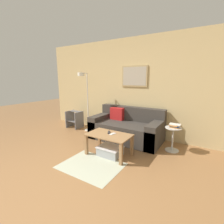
{
  "coord_description": "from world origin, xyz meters",
  "views": [
    {
      "loc": [
        1.92,
        -1.1,
        1.53
      ],
      "look_at": [
        0.2,
        1.66,
        0.85
      ],
      "focal_mm": 26.0,
      "sensor_mm": 36.0,
      "label": 1
    }
  ],
  "objects": [
    {
      "name": "storage_bin",
      "position": [
        0.29,
        1.46,
        0.09
      ],
      "size": [
        0.47,
        0.37,
        0.19
      ],
      "color": "#9EA3A8",
      "rests_on": "ground_plane"
    },
    {
      "name": "floor_lamp",
      "position": [
        -1.13,
        2.34,
        1.11
      ],
      "size": [
        0.23,
        0.45,
        1.68
      ],
      "color": "white",
      "rests_on": "ground_plane"
    },
    {
      "name": "step_stool",
      "position": [
        -1.68,
        2.46,
        0.28
      ],
      "size": [
        0.43,
        0.37,
        0.52
      ],
      "color": "slate",
      "rests_on": "ground_plane"
    },
    {
      "name": "side_table",
      "position": [
        1.3,
        2.34,
        0.31
      ],
      "size": [
        0.34,
        0.34,
        0.52
      ],
      "color": "silver",
      "rests_on": "ground_plane"
    },
    {
      "name": "cell_phone",
      "position": [
        0.3,
        1.53,
        0.44
      ],
      "size": [
        0.09,
        0.15,
        0.01
      ],
      "primitive_type": "cube",
      "rotation": [
        0.0,
        0.0,
        -0.2
      ],
      "color": "silver",
      "rests_on": "coffee_table"
    },
    {
      "name": "remote_control",
      "position": [
        0.2,
        1.55,
        0.44
      ],
      "size": [
        0.11,
        0.15,
        0.02
      ],
      "primitive_type": "cube",
      "rotation": [
        0.0,
        0.0,
        0.52
      ],
      "color": "#232328",
      "rests_on": "coffee_table"
    },
    {
      "name": "book_stack",
      "position": [
        1.31,
        2.35,
        0.56
      ],
      "size": [
        0.22,
        0.19,
        0.08
      ],
      "color": "#D18438",
      "rests_on": "side_table"
    },
    {
      "name": "area_rug",
      "position": [
        0.21,
        0.94,
        0.0
      ],
      "size": [
        1.06,
        0.82,
        0.01
      ],
      "primitive_type": "cube",
      "color": "#B2B79E",
      "rests_on": "ground_plane"
    },
    {
      "name": "couch",
      "position": [
        0.15,
        2.43,
        0.29
      ],
      "size": [
        1.76,
        0.87,
        0.79
      ],
      "color": "#38332D",
      "rests_on": "ground_plane"
    },
    {
      "name": "ground_plane",
      "position": [
        0.0,
        0.0,
        0.0
      ],
      "size": [
        16.0,
        16.0,
        0.0
      ],
      "primitive_type": "plane",
      "color": "olive"
    },
    {
      "name": "wall_back",
      "position": [
        0.0,
        2.89,
        1.28
      ],
      "size": [
        5.6,
        0.09,
        2.55
      ],
      "color": "tan",
      "rests_on": "ground_plane"
    },
    {
      "name": "coffee_table",
      "position": [
        0.25,
        1.47,
        0.35
      ],
      "size": [
        0.88,
        0.53,
        0.43
      ],
      "color": "#997047",
      "rests_on": "ground_plane"
    }
  ]
}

